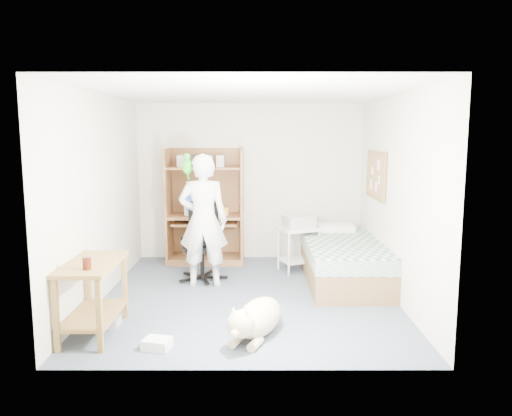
% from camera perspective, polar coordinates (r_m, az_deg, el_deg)
% --- Properties ---
extents(floor, '(4.00, 4.00, 0.00)m').
position_cam_1_polar(floor, '(6.38, -0.88, -10.00)').
color(floor, '#414B59').
rests_on(floor, ground).
extents(wall_back, '(3.60, 0.02, 2.50)m').
position_cam_1_polar(wall_back, '(8.09, -0.69, 3.00)').
color(wall_back, silver).
rests_on(wall_back, floor).
extents(wall_right, '(0.02, 4.00, 2.50)m').
position_cam_1_polar(wall_right, '(6.33, 15.61, 1.18)').
color(wall_right, silver).
rests_on(wall_right, floor).
extents(wall_left, '(0.02, 4.00, 2.50)m').
position_cam_1_polar(wall_left, '(6.38, -17.28, 1.17)').
color(wall_left, silver).
rests_on(wall_left, floor).
extents(ceiling, '(3.60, 4.00, 0.02)m').
position_cam_1_polar(ceiling, '(6.07, -0.93, 13.01)').
color(ceiling, white).
rests_on(ceiling, wall_back).
extents(computer_hutch, '(1.20, 0.63, 1.80)m').
position_cam_1_polar(computer_hutch, '(7.92, -5.78, -0.29)').
color(computer_hutch, brown).
rests_on(computer_hutch, floor).
extents(bed, '(1.02, 2.02, 0.66)m').
position_cam_1_polar(bed, '(6.99, 9.97, -6.01)').
color(bed, brown).
rests_on(bed, floor).
extents(side_desk, '(0.50, 1.00, 0.75)m').
position_cam_1_polar(side_desk, '(5.34, -18.16, -8.55)').
color(side_desk, brown).
rests_on(side_desk, floor).
extents(corkboard, '(0.04, 0.94, 0.66)m').
position_cam_1_polar(corkboard, '(7.17, 13.54, 3.67)').
color(corkboard, olive).
rests_on(corkboard, wall_right).
extents(office_chair, '(0.60, 0.60, 1.06)m').
position_cam_1_polar(office_chair, '(7.03, -6.12, -5.07)').
color(office_chair, black).
rests_on(office_chair, floor).
extents(person, '(0.65, 0.43, 1.77)m').
position_cam_1_polar(person, '(6.62, -6.05, -1.45)').
color(person, white).
rests_on(person, floor).
extents(parrot, '(0.13, 0.23, 0.36)m').
position_cam_1_polar(parrot, '(6.58, -7.87, 4.89)').
color(parrot, '#1D9615').
rests_on(parrot, person).
extents(dog, '(0.65, 1.11, 0.44)m').
position_cam_1_polar(dog, '(5.11, 0.03, -12.48)').
color(dog, '#C7B185').
rests_on(dog, floor).
extents(printer_cart, '(0.67, 0.61, 0.66)m').
position_cam_1_polar(printer_cart, '(7.42, 4.87, -3.89)').
color(printer_cart, silver).
rests_on(printer_cart, floor).
extents(printer, '(0.51, 0.45, 0.18)m').
position_cam_1_polar(printer, '(7.36, 4.90, -1.53)').
color(printer, '#A4A49F').
rests_on(printer, printer_cart).
extents(crt_monitor, '(0.40, 0.42, 0.37)m').
position_cam_1_polar(crt_monitor, '(7.92, -6.60, 0.69)').
color(crt_monitor, beige).
rests_on(crt_monitor, computer_hutch).
extents(keyboard, '(0.46, 0.19, 0.03)m').
position_cam_1_polar(keyboard, '(7.78, -5.54, -1.57)').
color(keyboard, beige).
rests_on(keyboard, computer_hutch).
extents(pencil_cup, '(0.08, 0.08, 0.12)m').
position_cam_1_polar(pencil_cup, '(7.80, -3.44, -0.40)').
color(pencil_cup, gold).
rests_on(pencil_cup, computer_hutch).
extents(drink_glass, '(0.08, 0.08, 0.12)m').
position_cam_1_polar(drink_glass, '(4.99, -18.77, -6.00)').
color(drink_glass, '#3E1509').
rests_on(drink_glass, side_desk).
extents(floor_box_a, '(0.29, 0.25, 0.10)m').
position_cam_1_polar(floor_box_a, '(4.98, -11.23, -14.98)').
color(floor_box_a, white).
rests_on(floor_box_a, floor).
extents(floor_box_b, '(0.19, 0.22, 0.08)m').
position_cam_1_polar(floor_box_b, '(5.64, -16.24, -12.40)').
color(floor_box_b, '#ACACA7').
rests_on(floor_box_b, floor).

